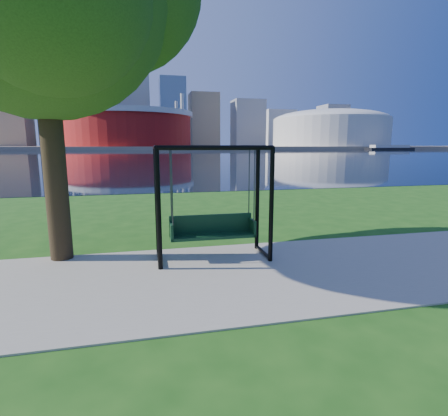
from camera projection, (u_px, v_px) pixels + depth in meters
name	position (u px, v px, depth m)	size (l,w,h in m)	color
ground	(233.00, 267.00, 7.41)	(900.00, 900.00, 0.00)	#1E5114
path	(239.00, 274.00, 6.93)	(120.00, 4.00, 0.03)	#9E937F
river	(149.00, 154.00, 105.26)	(900.00, 180.00, 0.02)	black
far_bank	(145.00, 147.00, 300.80)	(900.00, 228.00, 2.00)	#937F60
stadium	(129.00, 127.00, 228.15)	(83.00, 83.00, 32.00)	maroon
arena	(330.00, 127.00, 259.81)	(84.00, 84.00, 26.56)	beige
skyline	(138.00, 107.00, 306.55)	(392.00, 66.00, 96.50)	gray
swing	(212.00, 205.00, 7.73)	(2.49, 1.09, 2.54)	black
barge	(390.00, 148.00, 216.27)	(29.66, 9.11, 2.93)	black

